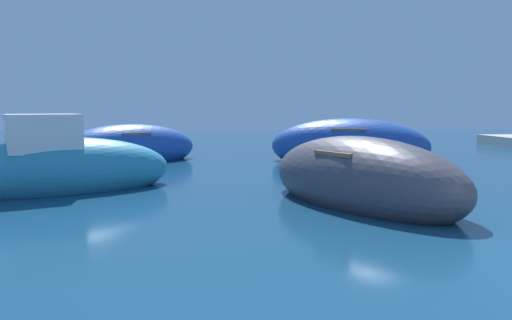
{
  "coord_description": "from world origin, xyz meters",
  "views": [
    {
      "loc": [
        -4.8,
        -5.12,
        2.01
      ],
      "look_at": [
        -3.65,
        10.84,
        0.3
      ],
      "focal_mm": 34.08,
      "sensor_mm": 36.0,
      "label": 1
    }
  ],
  "objects": [
    {
      "name": "moored_boat_4",
      "position": [
        -1.9,
        4.77,
        0.51
      ],
      "size": [
        4.26,
        5.58,
        1.85
      ],
      "rotation": [
        0.0,
        0.0,
        2.06
      ],
      "color": "#3F3F47",
      "rests_on": "ground"
    },
    {
      "name": "moored_boat_5",
      "position": [
        -8.27,
        13.39,
        0.51
      ],
      "size": [
        5.62,
        4.65,
        1.82
      ],
      "rotation": [
        0.0,
        0.0,
        3.72
      ],
      "color": "#1E479E",
      "rests_on": "ground"
    },
    {
      "name": "moored_boat_2",
      "position": [
        -0.03,
        12.72,
        0.58
      ],
      "size": [
        6.31,
        4.01,
        2.11
      ],
      "rotation": [
        0.0,
        0.0,
        5.98
      ],
      "color": "#1E479E",
      "rests_on": "ground"
    },
    {
      "name": "moored_boat_1",
      "position": [
        -8.69,
        6.92,
        0.56
      ],
      "size": [
        5.55,
        3.98,
        2.25
      ],
      "rotation": [
        0.0,
        0.0,
        0.45
      ],
      "color": "teal",
      "rests_on": "ground"
    }
  ]
}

